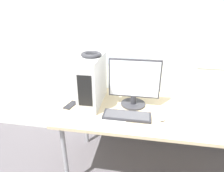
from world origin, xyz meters
TOP-DOWN VIEW (x-y plane):
  - wall_back at (0.00, 0.93)m, footprint 8.00×0.07m
  - desk at (0.00, 0.40)m, footprint 2.05×0.80m
  - pc_tower at (-0.76, 0.45)m, footprint 0.17×0.48m
  - headphones at (-0.76, 0.45)m, footprint 0.18×0.18m
  - monitor_main at (-0.38, 0.46)m, footprint 0.46×0.23m
  - keyboard at (-0.41, 0.24)m, footprint 0.41×0.15m
  - mouse at (-0.12, 0.25)m, footprint 0.05×0.10m
  - cell_phone at (-0.96, 0.34)m, footprint 0.10×0.17m
  - paper_sheet_left at (-0.52, 0.19)m, footprint 0.26×0.33m

SIDE VIEW (x-z plane):
  - desk at x=0.00m, z-range 0.32..1.06m
  - paper_sheet_left at x=-0.52m, z-range 0.74..0.74m
  - cell_phone at x=-0.96m, z-range 0.74..0.75m
  - keyboard at x=-0.41m, z-range 0.74..0.76m
  - mouse at x=-0.12m, z-range 0.74..0.77m
  - monitor_main at x=-0.38m, z-range 0.74..1.19m
  - pc_tower at x=-0.76m, z-range 0.74..1.19m
  - headphones at x=-0.76m, z-range 1.19..1.23m
  - wall_back at x=0.00m, z-range 0.00..2.70m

